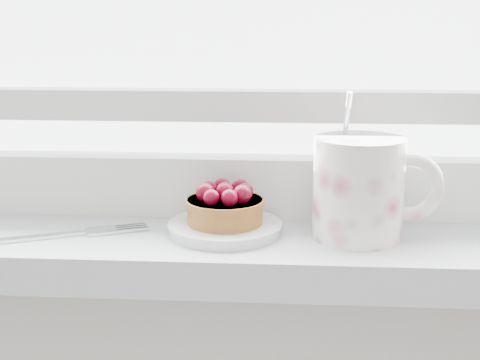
# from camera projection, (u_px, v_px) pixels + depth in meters

# --- Properties ---
(saucer) EXTENTS (0.12, 0.12, 0.01)m
(saucer) POSITION_uv_depth(u_px,v_px,m) (225.00, 228.00, 0.72)
(saucer) COLOR silver
(saucer) RESTS_ON windowsill
(raspberry_tart) EXTENTS (0.09, 0.09, 0.05)m
(raspberry_tart) POSITION_uv_depth(u_px,v_px,m) (225.00, 205.00, 0.72)
(raspberry_tart) COLOR brown
(raspberry_tart) RESTS_ON saucer
(floral_mug) EXTENTS (0.14, 0.10, 0.15)m
(floral_mug) POSITION_uv_depth(u_px,v_px,m) (362.00, 186.00, 0.70)
(floral_mug) COLOR white
(floral_mug) RESTS_ON windowsill
(fork) EXTENTS (0.20, 0.10, 0.00)m
(fork) POSITION_uv_depth(u_px,v_px,m) (49.00, 236.00, 0.71)
(fork) COLOR silver
(fork) RESTS_ON windowsill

